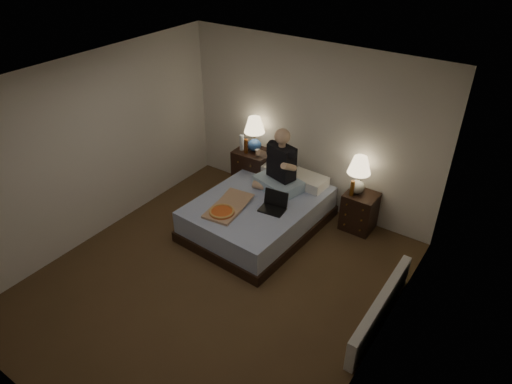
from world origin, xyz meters
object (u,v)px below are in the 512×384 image
Objects in this scene: nightstand_left at (254,170)px; person at (279,160)px; lamp_right at (358,175)px; pizza_box at (222,212)px; soda_can at (257,152)px; lamp_left at (254,134)px; bed at (258,214)px; water_bottle at (242,143)px; radiator at (380,309)px; laptop at (272,203)px; nightstand_right at (359,211)px; beer_bottle_right at (352,188)px; beer_bottle_left at (246,146)px.

person reaches higher than nightstand_left.
lamp_right reaches higher than pizza_box.
lamp_left is at bearing 140.66° from soda_can.
soda_can reaches higher than pizza_box.
soda_can is at bearing -176.27° from lamp_right.
pizza_box is at bearing -105.51° from bed.
water_bottle is at bearing -154.92° from lamp_left.
lamp_left reaches higher than radiator.
lamp_right reaches higher than water_bottle.
laptop is (0.95, -0.93, 0.24)m from nightstand_left.
beer_bottle_right is at bearing -137.54° from nightstand_right.
person is at bearing -163.17° from beer_bottle_right.
lamp_right is 1.81m from beer_bottle_left.
person is at bearing -20.05° from water_bottle.
bed reaches higher than radiator.
laptop reaches higher than nightstand_right.
nightstand_right is at bearing 121.61° from radiator.
lamp_left is 1.38m from laptop.
laptop is at bearing -38.37° from beer_bottle_left.
radiator is (2.77, -1.51, -0.16)m from nightstand_left.
soda_can is 0.21m from beer_bottle_left.
bed is 1.25m from water_bottle.
water_bottle is 0.33× the size of pizza_box.
bed is 1.28m from lamp_left.
lamp_right is (1.74, 0.00, -0.15)m from lamp_left.
water_bottle is 3.33m from radiator.
water_bottle reaches higher than soda_can.
nightstand_left is 0.45m from soda_can.
nightstand_right is at bearing 37.51° from bed.
pizza_box is at bearing -134.52° from beer_bottle_right.
nightstand_left is at bearing 176.54° from beer_bottle_right.
lamp_right is 0.20m from beer_bottle_right.
bed is at bearing -44.20° from beer_bottle_left.
nightstand_left is 0.64m from lamp_left.
pizza_box is (-1.38, -1.39, 0.24)m from nightstand_right.
bed is 3.44× the size of lamp_right.
lamp_right is at bearing -2.22° from nightstand_left.
beer_bottle_right is (-0.11, -0.10, 0.40)m from nightstand_right.
pizza_box is (0.31, -1.29, -0.25)m from soda_can.
beer_bottle_left is 0.68× the size of laptop.
water_bottle reaches higher than laptop.
beer_bottle_left is 0.83m from person.
radiator is (1.02, -1.51, -0.65)m from lamp_right.
beer_bottle_right reaches higher than laptop.
lamp_left reaches higher than nightstand_left.
lamp_left is 3.24m from radiator.
nightstand_right is 2.09m from water_bottle.
soda_can is 0.43× the size of beer_bottle_left.
person reaches higher than laptop.
nightstand_right is 1.78m from radiator.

